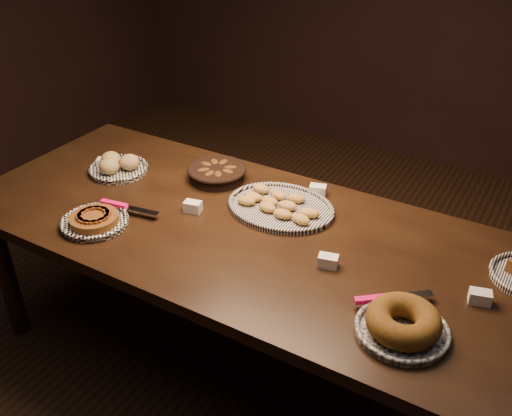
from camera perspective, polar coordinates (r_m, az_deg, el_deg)
The scene contains 8 objects.
ground at distance 2.73m, azimuth -0.78°, elevation -15.27°, with size 5.00×5.00×0.00m, color black.
buffet_table at distance 2.28m, azimuth -0.91°, elevation -3.56°, with size 2.40×1.00×0.75m.
apple_tart_plate at distance 2.34m, azimuth -15.80°, elevation -1.19°, with size 0.33×0.31×0.05m.
madeleine_platter at distance 2.35m, azimuth 2.38°, elevation 0.21°, with size 0.45×0.37×0.05m.
bundt_cake_plate at distance 1.81m, azimuth 14.45°, elevation -11.16°, with size 0.32×0.36×0.09m.
croissant_basket at distance 2.57m, azimuth -3.93°, elevation 3.63°, with size 0.27×0.27×0.07m.
bread_roll_plate at distance 2.71m, azimuth -13.67°, elevation 4.11°, with size 0.27×0.27×0.08m.
tent_cards at distance 2.27m, azimuth 1.42°, elevation -0.93°, with size 1.81×0.51×0.04m.
Camera 1 is at (0.98, -1.59, 1.99)m, focal length 40.00 mm.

